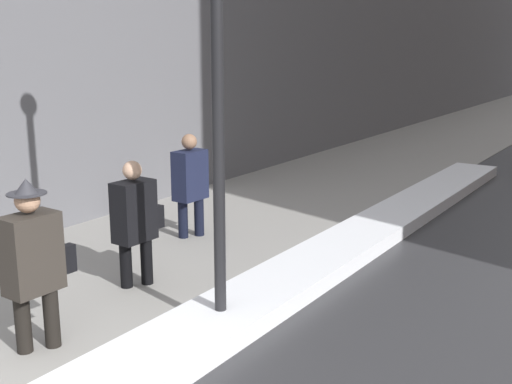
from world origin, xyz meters
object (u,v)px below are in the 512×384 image
object	(u,v)px
pedestrian_in_fedora	(33,259)
pedestrian_trailing	(190,181)
pedestrian_with_shoulder_bag	(135,218)
lamp_post	(217,20)

from	to	relation	value
pedestrian_in_fedora	pedestrian_trailing	xyz separation A→B (m)	(-1.11, 3.66, -0.04)
pedestrian_with_shoulder_bag	pedestrian_trailing	bearing A→B (deg)	-157.21
pedestrian_with_shoulder_bag	pedestrian_trailing	xyz separation A→B (m)	(-0.73, 1.92, 0.02)
lamp_post	pedestrian_in_fedora	size ratio (longest dim) A/B	3.08
lamp_post	pedestrian_with_shoulder_bag	xyz separation A→B (m)	(-1.55, 0.39, -2.24)
pedestrian_in_fedora	pedestrian_trailing	distance (m)	3.82
pedestrian_in_fedora	lamp_post	bearing A→B (deg)	141.21
pedestrian_in_fedora	pedestrian_with_shoulder_bag	distance (m)	1.78
pedestrian_in_fedora	pedestrian_trailing	world-z (taller)	pedestrian_in_fedora
lamp_post	pedestrian_with_shoulder_bag	world-z (taller)	lamp_post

